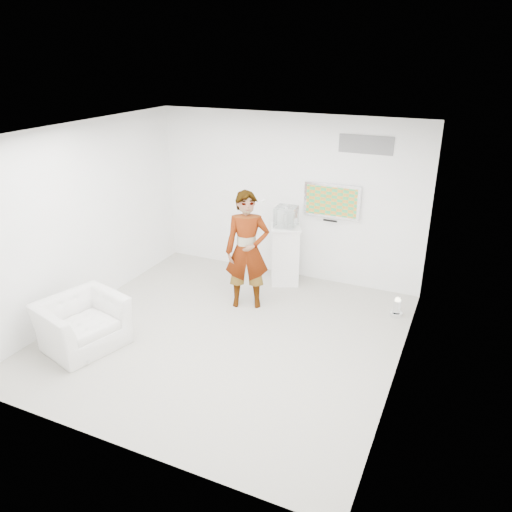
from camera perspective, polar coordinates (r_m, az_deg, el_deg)
name	(u,v)px	position (r m, az deg, el deg)	size (l,w,h in m)	color
room	(223,242)	(6.97, -3.78, 1.58)	(5.01, 5.01, 3.00)	#AAA59C
tv	(332,201)	(8.82, 8.68, 6.25)	(1.00, 0.08, 0.60)	silver
logo_decal	(366,145)	(8.52, 12.45, 12.33)	(0.90, 0.02, 0.30)	slate
person	(247,251)	(8.05, -1.01, 0.63)	(0.72, 0.47, 1.96)	white
armchair	(82,323)	(7.63, -19.27, -7.26)	(1.11, 0.97, 0.72)	white
pedestal	(285,255)	(9.05, 3.35, 0.15)	(0.53, 0.53, 1.09)	white
floor_uplight	(397,307)	(8.36, 15.81, -5.65)	(0.20, 0.20, 0.31)	silver
vitrine	(286,217)	(8.80, 3.46, 4.51)	(0.36, 0.36, 0.36)	white
console	(286,220)	(8.82, 3.45, 4.15)	(0.05, 0.18, 0.24)	white
wii_remote	(263,201)	(7.93, 0.81, 6.29)	(0.03, 0.12, 0.03)	white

